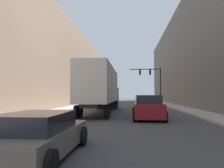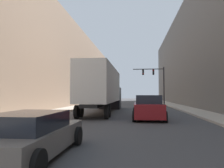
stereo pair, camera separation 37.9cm
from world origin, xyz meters
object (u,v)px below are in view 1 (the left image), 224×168
Objects in this scene: semi_truck at (102,88)px; suv_car at (148,107)px; sedan_car at (39,135)px; traffic_signal_gantry at (153,79)px.

semi_truck reaches higher than suv_car.
sedan_car is 10.74m from suv_car.
semi_truck is 15.30m from sedan_car.
suv_car is at bearing -97.00° from traffic_signal_gantry.
sedan_car is (0.25, -15.20, -1.74)m from semi_truck.
traffic_signal_gantry is at bearing 83.00° from suv_car.
suv_car is at bearing 69.31° from sedan_car.
semi_truck is 16.76m from traffic_signal_gantry.
semi_truck is 3.20× the size of sedan_car.
sedan_car is at bearing -89.06° from semi_truck.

